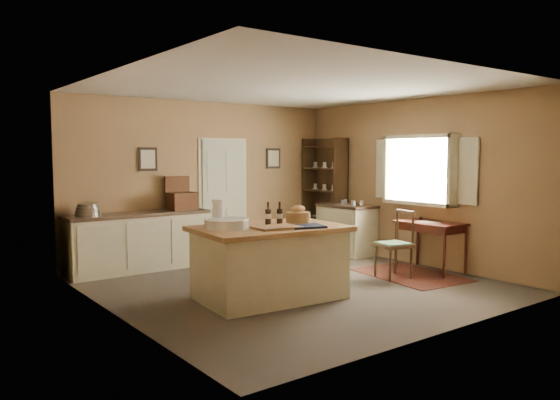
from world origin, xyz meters
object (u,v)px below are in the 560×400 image
(work_island, at_px, (269,260))
(sideboard, at_px, (139,239))
(right_cabinet, at_px, (347,229))
(desk_chair, at_px, (393,245))
(writing_desk, at_px, (430,228))
(shelving_unit, at_px, (326,193))

(work_island, height_order, sideboard, work_island)
(sideboard, height_order, right_cabinet, sideboard)
(desk_chair, bearing_deg, writing_desk, 8.85)
(desk_chair, bearing_deg, sideboard, 146.93)
(shelving_unit, bearing_deg, writing_desk, -93.44)
(right_cabinet, bearing_deg, desk_chair, -113.84)
(writing_desk, bearing_deg, desk_chair, 177.08)
(right_cabinet, xyz_separation_m, shelving_unit, (0.16, 0.73, 0.59))
(writing_desk, distance_m, shelving_unit, 2.60)
(work_island, distance_m, desk_chair, 2.11)
(work_island, bearing_deg, shelving_unit, 43.17)
(writing_desk, distance_m, desk_chair, 0.82)
(sideboard, distance_m, shelving_unit, 3.74)
(desk_chair, xyz_separation_m, right_cabinet, (0.79, 1.80, -0.02))
(desk_chair, relative_size, shelving_unit, 0.46)
(work_island, height_order, writing_desk, work_island)
(work_island, height_order, desk_chair, work_island)
(sideboard, xyz_separation_m, desk_chair, (2.75, -2.73, 0.00))
(sideboard, relative_size, writing_desk, 2.25)
(work_island, bearing_deg, right_cabinet, 34.78)
(sideboard, height_order, desk_chair, sideboard)
(right_cabinet, bearing_deg, writing_desk, -89.99)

